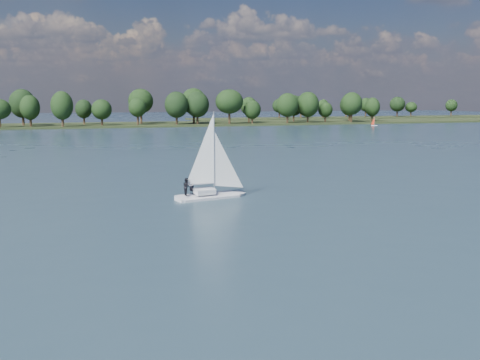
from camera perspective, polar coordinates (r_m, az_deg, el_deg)
name	(u,v)px	position (r m, az deg, el deg)	size (l,w,h in m)	color
ground	(136,149)	(120.35, -11.08, 3.23)	(700.00, 700.00, 0.00)	#233342
far_shore	(101,126)	(231.66, -14.65, 5.60)	(660.00, 40.00, 1.50)	black
far_shore_back	(372,118)	(329.49, 13.87, 6.43)	(220.00, 30.00, 1.40)	black
sailboat	(208,174)	(58.79, -3.46, 0.68)	(7.88, 3.62, 10.02)	silver
dinghy_orange	(374,123)	(232.87, 14.13, 5.87)	(2.69, 1.97, 4.01)	white
treeline	(65,106)	(227.38, -18.13, 7.48)	(563.09, 73.75, 18.23)	black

